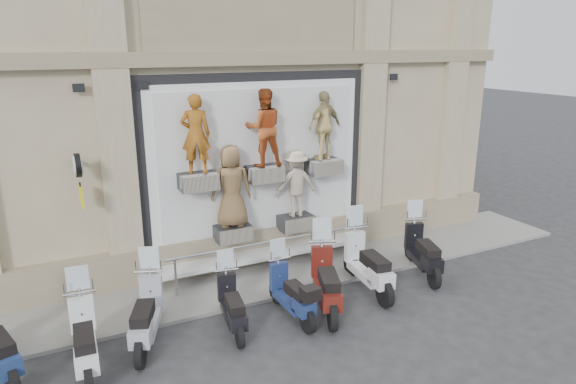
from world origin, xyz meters
The scene contains 13 objects.
ground centered at (0.00, 0.00, 0.00)m, with size 90.00×90.00×0.00m, color #29292C.
sidewalk centered at (0.00, 2.10, 0.04)m, with size 16.00×2.20×0.08m, color gray.
building centered at (0.00, 7.00, 6.00)m, with size 14.00×8.60×12.00m, color tan, non-canonical shape.
shop_vitrine centered at (0.03, 2.74, 2.40)m, with size 5.60×0.83×4.30m.
guard_rail centered at (0.00, 2.00, 0.47)m, with size 5.06×0.10×0.93m, color #9EA0A5, non-canonical shape.
clock_sign_bracket centered at (-3.90, 2.47, 2.80)m, with size 0.10×0.80×1.02m.
scooter_b centered at (-4.24, 0.25, 0.79)m, with size 0.57×1.94×1.58m, color silver, non-canonical shape.
scooter_c centered at (-3.18, 0.59, 0.80)m, with size 0.57×1.96×1.59m, color #9699A2, non-canonical shape.
scooter_d centered at (-1.67, 0.37, 0.69)m, with size 0.50×1.70×1.38m, color black, non-canonical shape.
scooter_e centered at (-0.48, 0.28, 0.72)m, with size 0.52×1.77×1.44m, color navy, non-canonical shape.
scooter_f centered at (0.27, 0.22, 0.85)m, with size 0.61×2.10×1.71m, color #4F130D, non-canonical shape.
scooter_g centered at (1.50, 0.56, 0.86)m, with size 0.62×2.11×1.72m, color silver, non-canonical shape.
scooter_h centered at (3.10, 0.66, 0.80)m, with size 0.58×1.98×1.61m, color black, non-canonical shape.
Camera 1 is at (-4.54, -7.74, 5.15)m, focal length 32.00 mm.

